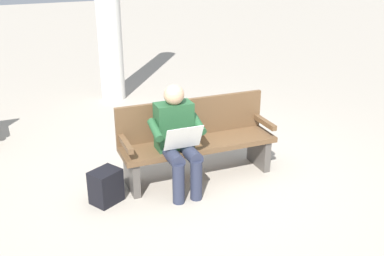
{
  "coord_description": "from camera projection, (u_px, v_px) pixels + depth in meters",
  "views": [
    {
      "loc": [
        2.12,
        4.12,
        2.48
      ],
      "look_at": [
        0.16,
        0.15,
        0.7
      ],
      "focal_mm": 41.43,
      "sensor_mm": 36.0,
      "label": 1
    }
  ],
  "objects": [
    {
      "name": "ground_plane",
      "position": [
        199.0,
        177.0,
        5.22
      ],
      "size": [
        40.0,
        40.0,
        0.0
      ],
      "primitive_type": "plane",
      "color": "#A89E8E"
    },
    {
      "name": "person_seated",
      "position": [
        177.0,
        136.0,
        4.73
      ],
      "size": [
        0.59,
        0.59,
        1.18
      ],
      "rotation": [
        0.0,
        0.0,
        -0.07
      ],
      "color": "#23512D",
      "rests_on": "ground"
    },
    {
      "name": "backpack",
      "position": [
        105.0,
        186.0,
        4.64
      ],
      "size": [
        0.37,
        0.36,
        0.36
      ],
      "rotation": [
        0.0,
        0.0,
        3.6
      ],
      "color": "black",
      "rests_on": "ground"
    },
    {
      "name": "bench_near",
      "position": [
        196.0,
        139.0,
        5.11
      ],
      "size": [
        1.83,
        0.61,
        0.9
      ],
      "rotation": [
        0.0,
        0.0,
        -0.07
      ],
      "color": "brown",
      "rests_on": "ground"
    }
  ]
}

